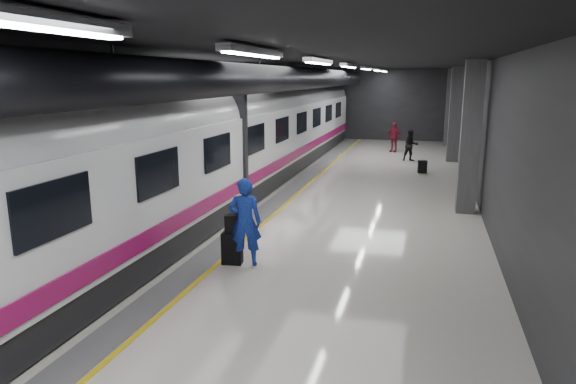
% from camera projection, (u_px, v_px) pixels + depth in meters
% --- Properties ---
extents(ground, '(40.00, 40.00, 0.00)m').
position_uv_depth(ground, '(304.00, 218.00, 14.89)').
color(ground, silver).
rests_on(ground, ground).
extents(platform_hall, '(10.02, 40.02, 4.51)m').
position_uv_depth(platform_hall, '(303.00, 93.00, 15.09)').
color(platform_hall, black).
rests_on(platform_hall, ground).
extents(train, '(3.05, 38.00, 4.05)m').
position_uv_depth(train, '(198.00, 144.00, 15.27)').
color(train, black).
rests_on(train, ground).
extents(traveler_main, '(0.81, 0.64, 1.93)m').
position_uv_depth(traveler_main, '(245.00, 222.00, 10.99)').
color(traveler_main, blue).
rests_on(traveler_main, ground).
extents(suitcase_main, '(0.46, 0.32, 0.71)m').
position_uv_depth(suitcase_main, '(232.00, 248.00, 11.20)').
color(suitcase_main, black).
rests_on(suitcase_main, ground).
extents(shoulder_bag, '(0.33, 0.24, 0.39)m').
position_uv_depth(shoulder_bag, '(231.00, 224.00, 11.09)').
color(shoulder_bag, black).
rests_on(shoulder_bag, suitcase_main).
extents(traveler_far_a, '(0.91, 0.82, 1.54)m').
position_uv_depth(traveler_far_a, '(411.00, 145.00, 24.89)').
color(traveler_far_a, black).
rests_on(traveler_far_a, ground).
extents(traveler_far_b, '(1.03, 0.74, 1.62)m').
position_uv_depth(traveler_far_b, '(394.00, 137.00, 27.96)').
color(traveler_far_b, maroon).
rests_on(traveler_far_b, ground).
extents(suitcase_far, '(0.40, 0.30, 0.54)m').
position_uv_depth(suitcase_far, '(422.00, 167.00, 21.89)').
color(suitcase_far, black).
rests_on(suitcase_far, ground).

